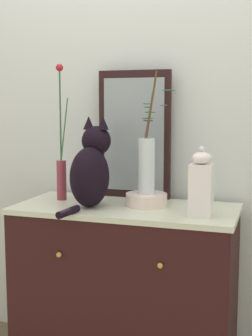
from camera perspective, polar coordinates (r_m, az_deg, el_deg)
wall_back at (r=2.46m, az=2.31°, el=7.70°), size 4.40×0.08×2.60m
sideboard at (r=2.33m, az=-0.00°, el=-14.62°), size 1.03×0.50×0.83m
mirror_leaning at (r=2.38m, az=1.01°, el=4.04°), size 0.37×0.03×0.64m
cat_sitting at (r=2.18m, az=-4.27°, el=-0.13°), size 0.19×0.40×0.42m
vase_slim_green at (r=2.35m, az=-7.84°, el=0.19°), size 0.07×0.05×0.67m
bowl_porcelain at (r=2.22m, az=2.49°, el=-3.83°), size 0.19×0.19×0.06m
vase_glass_clear at (r=2.19m, az=2.57°, el=0.93°), size 0.18×0.14×0.56m
jar_lidded_porcelain at (r=2.01m, az=9.09°, el=-2.06°), size 0.10×0.10×0.30m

